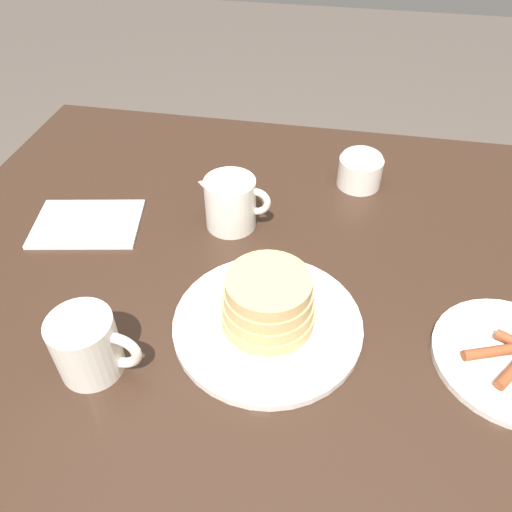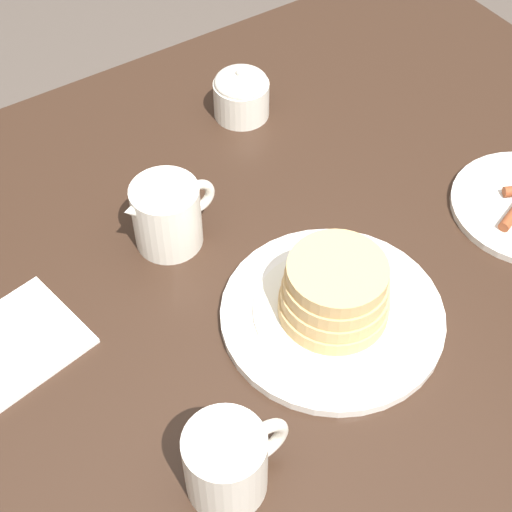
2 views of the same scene
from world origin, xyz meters
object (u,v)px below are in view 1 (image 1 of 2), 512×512
at_px(creamer_pitcher, 230,202).
at_px(napkin, 87,224).
at_px(sugar_bowl, 361,168).
at_px(pancake_plate, 268,312).
at_px(side_plate_bacon, 512,359).
at_px(coffee_mug, 88,345).

height_order(creamer_pitcher, napkin, creamer_pitcher).
bearing_deg(sugar_bowl, pancake_plate, -106.55).
relative_size(pancake_plate, sugar_bowl, 3.23).
bearing_deg(napkin, creamer_pitcher, 11.30).
xyz_separation_m(side_plate_bacon, creamer_pitcher, (-0.41, 0.21, 0.04)).
bearing_deg(coffee_mug, sugar_bowl, 56.46).
xyz_separation_m(creamer_pitcher, sugar_bowl, (0.21, 0.16, -0.01)).
distance_m(creamer_pitcher, napkin, 0.25).
distance_m(side_plate_bacon, sugar_bowl, 0.42).
height_order(coffee_mug, napkin, coffee_mug).
xyz_separation_m(coffee_mug, sugar_bowl, (0.31, 0.47, -0.01)).
bearing_deg(pancake_plate, creamer_pitcher, 115.34).
xyz_separation_m(pancake_plate, creamer_pitcher, (-0.10, 0.21, 0.01)).
relative_size(coffee_mug, creamer_pitcher, 0.89).
bearing_deg(napkin, coffee_mug, -63.36).
height_order(pancake_plate, coffee_mug, pancake_plate).
relative_size(pancake_plate, side_plate_bacon, 1.29).
bearing_deg(pancake_plate, coffee_mug, -152.76).
bearing_deg(side_plate_bacon, sugar_bowl, 119.64).
bearing_deg(sugar_bowl, coffee_mug, -123.54).
distance_m(coffee_mug, sugar_bowl, 0.56).
xyz_separation_m(side_plate_bacon, napkin, (-0.65, 0.16, -0.00)).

